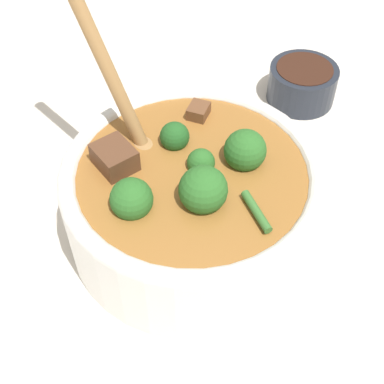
% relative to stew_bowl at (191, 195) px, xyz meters
% --- Properties ---
extents(ground_plane, '(4.00, 4.00, 0.00)m').
position_rel_stew_bowl_xyz_m(ground_plane, '(0.00, 0.00, -0.05)').
color(ground_plane, silver).
extents(stew_bowl, '(0.26, 0.23, 0.27)m').
position_rel_stew_bowl_xyz_m(stew_bowl, '(0.00, 0.00, 0.00)').
color(stew_bowl, white).
rests_on(stew_bowl, ground_plane).
extents(condiment_bowl, '(0.08, 0.08, 0.04)m').
position_rel_stew_bowl_xyz_m(condiment_bowl, '(-0.08, 0.23, -0.03)').
color(condiment_bowl, '#232833').
rests_on(condiment_bowl, ground_plane).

